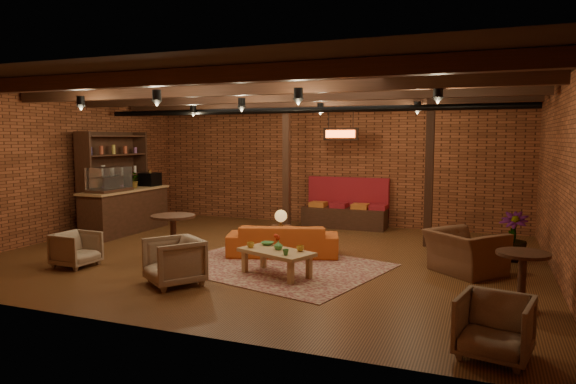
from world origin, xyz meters
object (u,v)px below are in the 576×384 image
at_px(sofa, 283,240).
at_px(armchair_right, 466,245).
at_px(armchair_b, 174,259).
at_px(round_table_right, 522,272).
at_px(side_table_book, 495,239).
at_px(armchair_far, 494,324).
at_px(round_table_left, 173,230).
at_px(side_table_lamp, 281,219).
at_px(armchair_a, 76,248).
at_px(plant_tall, 515,187).
at_px(coffee_table, 276,253).

relative_size(sofa, armchair_right, 1.90).
relative_size(armchair_b, armchair_right, 0.72).
distance_m(armchair_b, round_table_right, 4.96).
relative_size(side_table_book, armchair_far, 0.68).
bearing_deg(side_table_book, armchair_far, -90.72).
distance_m(round_table_right, armchair_far, 1.72).
distance_m(round_table_left, armchair_b, 1.65).
height_order(side_table_lamp, round_table_right, side_table_lamp).
relative_size(side_table_lamp, armchair_b, 0.99).
distance_m(armchair_a, armchair_far, 6.96).
relative_size(round_table_left, armchair_a, 1.25).
relative_size(armchair_far, plant_tall, 0.26).
xyz_separation_m(armchair_b, armchair_right, (4.15, 2.31, 0.08)).
distance_m(sofa, armchair_b, 2.56).
relative_size(coffee_table, armchair_right, 1.25).
bearing_deg(side_table_book, round_table_right, -83.78).
xyz_separation_m(sofa, plant_tall, (4.09, 1.16, 1.05)).
height_order(round_table_left, side_table_book, round_table_left).
bearing_deg(armchair_right, round_table_right, 156.42).
distance_m(side_table_lamp, armchair_right, 3.68).
xyz_separation_m(round_table_right, armchair_far, (-0.35, -1.67, -0.17)).
bearing_deg(plant_tall, armchair_far, -94.36).
relative_size(sofa, plant_tall, 0.77).
height_order(coffee_table, round_table_right, round_table_right).
distance_m(sofa, armchair_far, 5.11).
bearing_deg(side_table_lamp, side_table_book, 3.46).
bearing_deg(round_table_right, sofa, 156.01).
xyz_separation_m(side_table_lamp, round_table_left, (-1.46, -1.68, -0.04)).
bearing_deg(plant_tall, armchair_a, -155.61).
height_order(side_table_lamp, armchair_far, side_table_lamp).
relative_size(armchair_right, round_table_right, 1.41).
height_order(coffee_table, side_table_book, coffee_table).
distance_m(side_table_lamp, round_table_left, 2.23).
distance_m(armchair_b, plant_tall, 6.17).
height_order(armchair_a, armchair_far, armchair_far).
relative_size(armchair_b, plant_tall, 0.29).
bearing_deg(armchair_b, armchair_a, -152.89).
height_order(round_table_right, plant_tall, plant_tall).
bearing_deg(armchair_a, sofa, -52.84).
relative_size(armchair_right, side_table_book, 2.27).
xyz_separation_m(armchair_a, plant_tall, (7.17, 3.25, 1.02)).
bearing_deg(round_table_left, coffee_table, -8.27).
relative_size(sofa, armchair_b, 2.63).
bearing_deg(round_table_left, side_table_book, 19.15).
bearing_deg(round_table_right, side_table_book, 96.22).
height_order(round_table_left, armchair_b, round_table_left).
xyz_separation_m(round_table_left, armchair_a, (-1.33, -1.02, -0.23)).
relative_size(side_table_lamp, armchair_far, 1.11).
height_order(round_table_left, plant_tall, plant_tall).
height_order(coffee_table, armchair_right, armchair_right).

